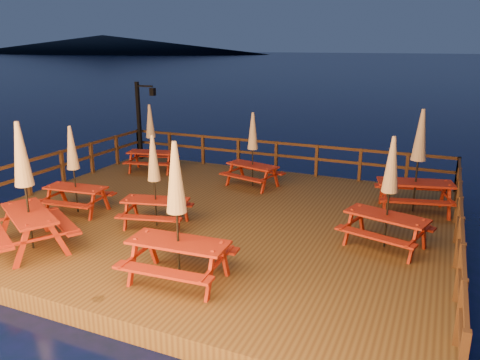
{
  "coord_description": "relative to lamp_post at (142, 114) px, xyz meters",
  "views": [
    {
      "loc": [
        5.32,
        -10.37,
        4.79
      ],
      "look_at": [
        0.48,
        0.6,
        1.28
      ],
      "focal_mm": 35.0,
      "sensor_mm": 36.0,
      "label": 1
    }
  ],
  "objects": [
    {
      "name": "ground",
      "position": [
        5.39,
        -4.55,
        -2.2
      ],
      "size": [
        500.0,
        500.0,
        0.0
      ],
      "primitive_type": "plane",
      "color": "black",
      "rests_on": "ground"
    },
    {
      "name": "deck",
      "position": [
        5.39,
        -4.55,
        -2.0
      ],
      "size": [
        12.0,
        10.0,
        0.4
      ],
      "primitive_type": "cube",
      "color": "#4C3218",
      "rests_on": "ground"
    },
    {
      "name": "deck_piles",
      "position": [
        5.39,
        -4.55,
        -2.5
      ],
      "size": [
        11.44,
        9.44,
        1.4
      ],
      "color": "black",
      "rests_on": "ground"
    },
    {
      "name": "railing",
      "position": [
        5.39,
        -2.77,
        -1.03
      ],
      "size": [
        11.8,
        9.75,
        1.1
      ],
      "color": "black",
      "rests_on": "deck"
    },
    {
      "name": "lamp_post",
      "position": [
        0.0,
        0.0,
        0.0
      ],
      "size": [
        0.85,
        0.18,
        3.0
      ],
      "color": "black",
      "rests_on": "deck"
    },
    {
      "name": "headland_left",
      "position": [
        -154.61,
        185.45,
        2.3
      ],
      "size": [
        180.0,
        84.0,
        9.0
      ],
      "primitive_type": "ellipsoid",
      "color": "black",
      "rests_on": "ground"
    },
    {
      "name": "picnic_table_0",
      "position": [
        1.32,
        -1.4,
        -0.56
      ],
      "size": [
        1.95,
        1.75,
        2.37
      ],
      "rotation": [
        0.0,
        0.0,
        0.26
      ],
      "color": "#9C140E",
      "rests_on": "deck"
    },
    {
      "name": "picnic_table_1",
      "position": [
        10.18,
        -2.06,
        -0.35
      ],
      "size": [
        2.26,
        2.01,
        2.78
      ],
      "rotation": [
        0.0,
        0.0,
        0.23
      ],
      "color": "#9C140E",
      "rests_on": "deck"
    },
    {
      "name": "picnic_table_2",
      "position": [
        6.37,
        -7.98,
        -0.38
      ],
      "size": [
        2.01,
        1.69,
        2.73
      ],
      "rotation": [
        0.0,
        0.0,
        0.07
      ],
      "color": "#9C140E",
      "rests_on": "deck"
    },
    {
      "name": "picnic_table_3",
      "position": [
        4.38,
        -5.76,
        -0.6
      ],
      "size": [
        1.89,
        1.68,
        2.3
      ],
      "rotation": [
        0.0,
        0.0,
        0.25
      ],
      "color": "#9C140E",
      "rests_on": "deck"
    },
    {
      "name": "picnic_table_4",
      "position": [
        2.62,
        -8.02,
        -0.32
      ],
      "size": [
        2.54,
        2.41,
        2.85
      ],
      "rotation": [
        0.0,
        0.0,
        -0.53
      ],
      "color": "#9C140E",
      "rests_on": "deck"
    },
    {
      "name": "picnic_table_5",
      "position": [
        5.29,
        -1.65,
        -0.57
      ],
      "size": [
        1.94,
        1.72,
        2.36
      ],
      "rotation": [
        0.0,
        0.0,
        -0.25
      ],
      "color": "#9C140E",
      "rests_on": "deck"
    },
    {
      "name": "picnic_table_6",
      "position": [
        1.87,
        -5.79,
        -0.57
      ],
      "size": [
        1.78,
        1.52,
        2.35
      ],
      "rotation": [
        0.0,
        0.0,
        0.11
      ],
      "color": "#9C140E",
      "rests_on": "deck"
    },
    {
      "name": "picnic_table_7",
      "position": [
        9.78,
        -4.77,
        -0.48
      ],
      "size": [
        2.09,
        1.87,
        2.52
      ],
      "rotation": [
        0.0,
        0.0,
        -0.27
      ],
      "color": "#9C140E",
      "rests_on": "deck"
    }
  ]
}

